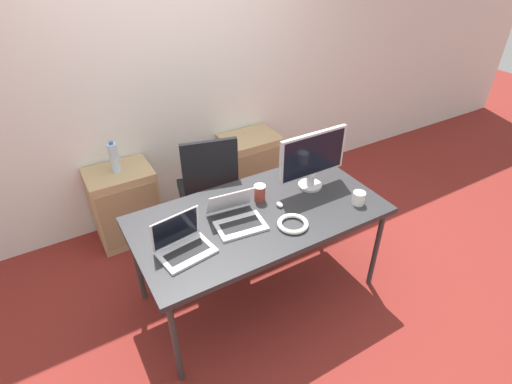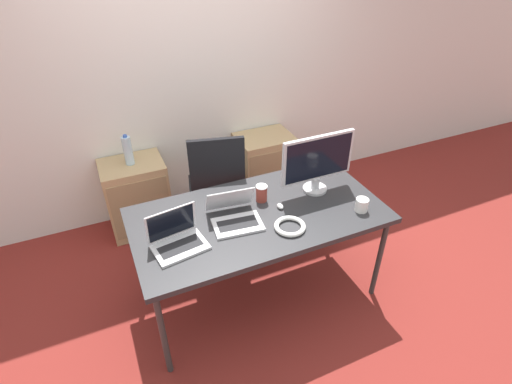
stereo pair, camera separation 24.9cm
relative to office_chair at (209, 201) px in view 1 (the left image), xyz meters
name	(u,v)px [view 1 (the left image)]	position (x,y,z in m)	size (l,w,h in m)	color
ground_plane	(259,290)	(0.04, -0.78, -0.41)	(14.00, 14.00, 0.00)	maroon
wall_back	(175,79)	(0.04, 0.66, 0.89)	(10.00, 0.05, 2.60)	silver
desk	(259,218)	(0.04, -0.78, 0.31)	(1.75, 0.90, 0.78)	#28282B
office_chair	(209,201)	(0.00, 0.00, 0.00)	(0.58, 0.61, 1.09)	#232326
cabinet_left	(125,204)	(-0.64, 0.42, -0.07)	(0.55, 0.43, 0.70)	tan
cabinet_right	(250,167)	(0.65, 0.42, -0.07)	(0.55, 0.43, 0.70)	tan
water_bottle	(114,158)	(-0.64, 0.42, 0.41)	(0.08, 0.08, 0.28)	silver
laptop_left	(237,217)	(-0.14, -0.80, 0.41)	(0.35, 0.35, 0.21)	silver
laptop_right	(183,245)	(-0.55, -0.87, 0.41)	(0.35, 0.28, 0.23)	silver
monitor	(312,159)	(0.55, -0.69, 0.61)	(0.56, 0.18, 0.45)	#B7B7BC
mouse	(280,205)	(0.21, -0.79, 0.38)	(0.04, 0.06, 0.03)	silver
coffee_cup_white	(359,198)	(0.71, -1.04, 0.41)	(0.09, 0.09, 0.10)	white
coffee_cup_brown	(260,193)	(0.13, -0.65, 0.42)	(0.08, 0.08, 0.12)	maroon
cable_coil	(293,224)	(0.17, -1.01, 0.38)	(0.21, 0.21, 0.03)	white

